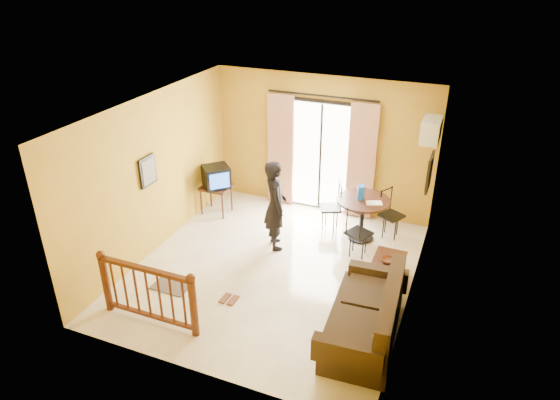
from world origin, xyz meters
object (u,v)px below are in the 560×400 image
at_px(television, 216,177).
at_px(sofa, 368,319).
at_px(dining_table, 363,207).
at_px(standing_person, 275,205).
at_px(coffee_table, 387,269).

distance_m(television, sofa, 4.53).
distance_m(dining_table, standing_person, 1.64).
relative_size(television, dining_table, 0.68).
relative_size(coffee_table, sofa, 0.46).
bearing_deg(coffee_table, television, 163.15).
bearing_deg(television, sofa, -79.00).
bearing_deg(coffee_table, sofa, -89.60).
distance_m(television, coffee_table, 3.92).
distance_m(television, dining_table, 2.99).
relative_size(dining_table, standing_person, 0.59).
relative_size(television, coffee_table, 0.75).
xyz_separation_m(sofa, standing_person, (-2.13, 1.79, 0.50)).
bearing_deg(dining_table, television, -177.80).
bearing_deg(sofa, standing_person, 136.26).
relative_size(sofa, standing_person, 1.17).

